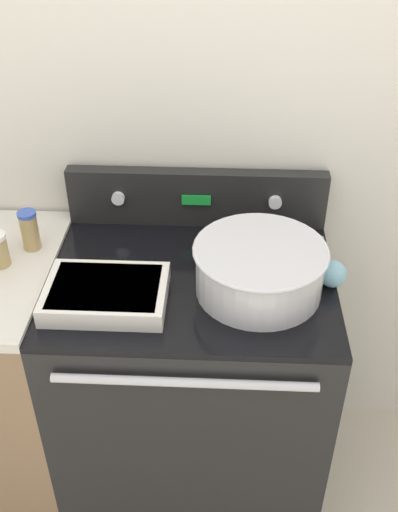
% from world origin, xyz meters
% --- Properties ---
extents(kitchen_wall, '(8.00, 0.05, 2.50)m').
position_xyz_m(kitchen_wall, '(0.00, 0.66, 1.25)').
color(kitchen_wall, silver).
rests_on(kitchen_wall, ground_plane).
extents(stove_range, '(0.81, 0.65, 0.92)m').
position_xyz_m(stove_range, '(0.00, 0.31, 0.46)').
color(stove_range, black).
rests_on(stove_range, ground_plane).
extents(control_panel, '(0.81, 0.07, 0.18)m').
position_xyz_m(control_panel, '(0.00, 0.60, 1.01)').
color(control_panel, black).
rests_on(control_panel, stove_range).
extents(mixing_bowl, '(0.36, 0.36, 0.14)m').
position_xyz_m(mixing_bowl, '(0.19, 0.26, 1.00)').
color(mixing_bowl, silver).
rests_on(mixing_bowl, stove_range).
extents(casserole_dish, '(0.32, 0.23, 0.05)m').
position_xyz_m(casserole_dish, '(-0.22, 0.19, 0.95)').
color(casserole_dish, silver).
rests_on(casserole_dish, stove_range).
extents(ladle, '(0.08, 0.26, 0.08)m').
position_xyz_m(ladle, '(0.39, 0.30, 0.95)').
color(ladle, '#7AB2C6').
rests_on(ladle, stove_range).
extents(spice_jar_blue_cap, '(0.05, 0.05, 0.12)m').
position_xyz_m(spice_jar_blue_cap, '(-0.48, 0.41, 0.99)').
color(spice_jar_blue_cap, tan).
rests_on(spice_jar_blue_cap, side_counter).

